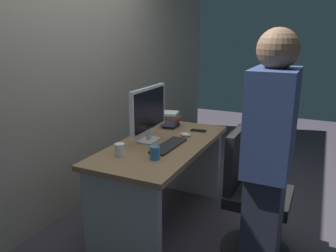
{
  "coord_description": "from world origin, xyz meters",
  "views": [
    {
      "loc": [
        -2.32,
        -1.15,
        1.6
      ],
      "look_at": [
        0.0,
        -0.05,
        0.89
      ],
      "focal_mm": 35.32,
      "sensor_mm": 36.0,
      "label": 1
    }
  ],
  "objects_px": {
    "desk": "(163,168)",
    "person_at_desk": "(267,172)",
    "book_stack": "(170,119)",
    "cup_near_keyboard": "(155,153)",
    "office_chair": "(251,199)",
    "monitor": "(149,111)",
    "cup_by_monitor": "(120,150)",
    "handbag": "(247,182)",
    "keyboard": "(169,146)",
    "cell_phone": "(199,131)",
    "mouse": "(185,135)"
  },
  "relations": [
    {
      "from": "desk",
      "to": "handbag",
      "type": "bearing_deg",
      "value": -32.67
    },
    {
      "from": "cup_by_monitor",
      "to": "handbag",
      "type": "bearing_deg",
      "value": -28.57
    },
    {
      "from": "book_stack",
      "to": "person_at_desk",
      "type": "bearing_deg",
      "value": -132.07
    },
    {
      "from": "desk",
      "to": "mouse",
      "type": "bearing_deg",
      "value": -22.81
    },
    {
      "from": "monitor",
      "to": "cup_near_keyboard",
      "type": "relative_size",
      "value": 5.65
    },
    {
      "from": "mouse",
      "to": "cup_by_monitor",
      "type": "relative_size",
      "value": 1.03
    },
    {
      "from": "cup_near_keyboard",
      "to": "book_stack",
      "type": "relative_size",
      "value": 0.47
    },
    {
      "from": "desk",
      "to": "person_at_desk",
      "type": "xyz_separation_m",
      "value": [
        -0.49,
        -0.91,
        0.33
      ]
    },
    {
      "from": "mouse",
      "to": "cup_near_keyboard",
      "type": "xyz_separation_m",
      "value": [
        -0.6,
        -0.01,
        0.03
      ]
    },
    {
      "from": "cell_phone",
      "to": "desk",
      "type": "bearing_deg",
      "value": 155.31
    },
    {
      "from": "office_chair",
      "to": "cell_phone",
      "type": "xyz_separation_m",
      "value": [
        0.52,
        0.61,
        0.31
      ]
    },
    {
      "from": "cup_near_keyboard",
      "to": "desk",
      "type": "bearing_deg",
      "value": 18.09
    },
    {
      "from": "person_at_desk",
      "to": "keyboard",
      "type": "xyz_separation_m",
      "value": [
        0.42,
        0.83,
        -0.09
      ]
    },
    {
      "from": "cup_near_keyboard",
      "to": "cup_by_monitor",
      "type": "distance_m",
      "value": 0.27
    },
    {
      "from": "keyboard",
      "to": "handbag",
      "type": "distance_m",
      "value": 1.2
    },
    {
      "from": "monitor",
      "to": "keyboard",
      "type": "xyz_separation_m",
      "value": [
        -0.06,
        -0.21,
        -0.25
      ]
    },
    {
      "from": "desk",
      "to": "handbag",
      "type": "distance_m",
      "value": 1.08
    },
    {
      "from": "keyboard",
      "to": "book_stack",
      "type": "xyz_separation_m",
      "value": [
        0.53,
        0.24,
        0.07
      ]
    },
    {
      "from": "mouse",
      "to": "keyboard",
      "type": "bearing_deg",
      "value": 177.64
    },
    {
      "from": "desk",
      "to": "monitor",
      "type": "xyz_separation_m",
      "value": [
        -0.01,
        0.12,
        0.49
      ]
    },
    {
      "from": "desk",
      "to": "keyboard",
      "type": "height_order",
      "value": "keyboard"
    },
    {
      "from": "handbag",
      "to": "cup_near_keyboard",
      "type": "bearing_deg",
      "value": 160.39
    },
    {
      "from": "desk",
      "to": "cell_phone",
      "type": "xyz_separation_m",
      "value": [
        0.45,
        -0.15,
        0.23
      ]
    },
    {
      "from": "monitor",
      "to": "mouse",
      "type": "relative_size",
      "value": 5.4
    },
    {
      "from": "person_at_desk",
      "to": "monitor",
      "type": "distance_m",
      "value": 1.15
    },
    {
      "from": "cell_phone",
      "to": "book_stack",
      "type": "bearing_deg",
      "value": 80.9
    },
    {
      "from": "desk",
      "to": "keyboard",
      "type": "relative_size",
      "value": 3.3
    },
    {
      "from": "desk",
      "to": "person_at_desk",
      "type": "distance_m",
      "value": 1.09
    },
    {
      "from": "office_chair",
      "to": "monitor",
      "type": "distance_m",
      "value": 1.05
    },
    {
      "from": "person_at_desk",
      "to": "monitor",
      "type": "xyz_separation_m",
      "value": [
        0.48,
        1.04,
        0.15
      ]
    },
    {
      "from": "person_at_desk",
      "to": "cell_phone",
      "type": "relative_size",
      "value": 11.38
    },
    {
      "from": "monitor",
      "to": "person_at_desk",
      "type": "bearing_deg",
      "value": -114.96
    },
    {
      "from": "cell_phone",
      "to": "person_at_desk",
      "type": "bearing_deg",
      "value": -147.29
    },
    {
      "from": "book_stack",
      "to": "cell_phone",
      "type": "xyz_separation_m",
      "value": [
        -0.01,
        -0.3,
        -0.07
      ]
    },
    {
      "from": "office_chair",
      "to": "handbag",
      "type": "distance_m",
      "value": 0.99
    },
    {
      "from": "desk",
      "to": "monitor",
      "type": "height_order",
      "value": "monitor"
    },
    {
      "from": "desk",
      "to": "office_chair",
      "type": "distance_m",
      "value": 0.77
    },
    {
      "from": "cup_by_monitor",
      "to": "book_stack",
      "type": "height_order",
      "value": "book_stack"
    },
    {
      "from": "office_chair",
      "to": "person_at_desk",
      "type": "xyz_separation_m",
      "value": [
        -0.43,
        -0.15,
        0.41
      ]
    },
    {
      "from": "office_chair",
      "to": "book_stack",
      "type": "distance_m",
      "value": 1.12
    },
    {
      "from": "desk",
      "to": "person_at_desk",
      "type": "height_order",
      "value": "person_at_desk"
    },
    {
      "from": "cup_near_keyboard",
      "to": "cup_by_monitor",
      "type": "height_order",
      "value": "cup_by_monitor"
    },
    {
      "from": "office_chair",
      "to": "cup_near_keyboard",
      "type": "relative_size",
      "value": 9.84
    },
    {
      "from": "person_at_desk",
      "to": "cup_near_keyboard",
      "type": "distance_m",
      "value": 0.81
    },
    {
      "from": "book_stack",
      "to": "cell_phone",
      "type": "bearing_deg",
      "value": -92.76
    },
    {
      "from": "cup_by_monitor",
      "to": "handbag",
      "type": "height_order",
      "value": "cup_by_monitor"
    },
    {
      "from": "desk",
      "to": "cup_by_monitor",
      "type": "distance_m",
      "value": 0.52
    },
    {
      "from": "cell_phone",
      "to": "mouse",
      "type": "bearing_deg",
      "value": 160.84
    },
    {
      "from": "person_at_desk",
      "to": "cup_by_monitor",
      "type": "relative_size",
      "value": 16.85
    },
    {
      "from": "desk",
      "to": "cup_by_monitor",
      "type": "bearing_deg",
      "value": 160.91
    }
  ]
}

